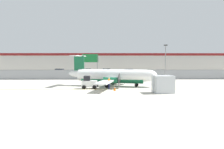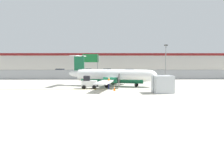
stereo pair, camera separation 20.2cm
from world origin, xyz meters
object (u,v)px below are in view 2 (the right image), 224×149
traffic_cone_near_left (87,85)px  parked_car_4 (161,73)px  cargo_container (163,84)px  traffic_cone_near_right (114,89)px  parked_car_1 (88,71)px  parked_car_3 (130,72)px  commuter_airplane (114,76)px  parked_car_0 (60,71)px  ground_crew_worker (109,83)px  baggage_tug (89,83)px  highway_sign (90,60)px  parked_car_2 (107,71)px  apron_light_pole (166,59)px

traffic_cone_near_left → parked_car_4: size_ratio=0.15×
cargo_container → traffic_cone_near_left: cargo_container is taller
traffic_cone_near_right → parked_car_1: (-6.96, 34.67, 0.58)m
parked_car_3 → parked_car_1: bearing=157.1°
commuter_airplane → parked_car_0: size_ratio=3.67×
commuter_airplane → parked_car_1: commuter_airplane is taller
traffic_cone_near_left → ground_crew_worker: bearing=-41.5°
baggage_tug → highway_sign: bearing=95.3°
commuter_airplane → parked_car_4: (13.00, 22.57, -0.71)m
traffic_cone_near_left → cargo_container: bearing=-32.1°
commuter_airplane → ground_crew_worker: 3.91m
cargo_container → highway_sign: highway_sign is taller
traffic_cone_near_right → parked_car_0: (-14.93, 34.16, 0.58)m
baggage_tug → ground_crew_worker: 3.00m
ground_crew_worker → parked_car_4: same height
baggage_tug → highway_sign: size_ratio=0.43×
parked_car_2 → parked_car_4: same height
ground_crew_worker → parked_car_0: (-14.16, 32.55, -0.06)m
apron_light_pole → baggage_tug: bearing=-139.9°
commuter_airplane → parked_car_2: size_ratio=3.78×
traffic_cone_near_right → highway_sign: highway_sign is taller
ground_crew_worker → traffic_cone_near_left: bearing=-46.7°
parked_car_0 → parked_car_3: 20.11m
parked_car_1 → apron_light_pole: (17.60, -20.20, 3.41)m
apron_light_pole → highway_sign: size_ratio=1.32×
highway_sign → parked_car_3: bearing=50.2°
baggage_tug → parked_car_4: baggage_tug is taller
ground_crew_worker → cargo_container: size_ratio=0.65×
traffic_cone_near_left → parked_car_1: size_ratio=0.15×
parked_car_2 → parked_car_3: bearing=-32.3°
cargo_container → traffic_cone_near_right: cargo_container is taller
traffic_cone_near_right → parked_car_2: size_ratio=0.15×
traffic_cone_near_right → parked_car_1: parked_car_1 is taller
cargo_container → highway_sign: bearing=111.0°
baggage_tug → apron_light_pole: (14.30, 12.07, 3.45)m
traffic_cone_near_left → highway_sign: size_ratio=0.12×
traffic_cone_near_right → parked_car_2: bearing=92.0°
apron_light_pole → highway_sign: bearing=163.1°
parked_car_2 → highway_sign: size_ratio=0.77×
parked_car_1 → highway_sign: highway_sign is taller
ground_crew_worker → cargo_container: 7.67m
parked_car_3 → highway_sign: size_ratio=0.79×
parked_car_2 → highway_sign: bearing=-104.0°
parked_car_3 → baggage_tug: bearing=-112.4°
cargo_container → traffic_cone_near_left: bearing=141.3°
baggage_tug → parked_car_4: size_ratio=0.55×
baggage_tug → parked_car_0: size_ratio=0.54×
commuter_airplane → apron_light_pole: (10.65, 9.08, 2.70)m
ground_crew_worker → commuter_airplane: bearing=-106.6°
commuter_airplane → traffic_cone_near_right: bearing=-77.5°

